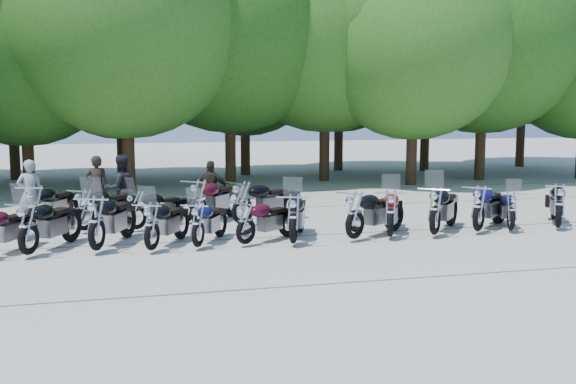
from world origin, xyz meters
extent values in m
plane|color=#A49F94|center=(0.00, 0.00, 0.00)|extent=(90.00, 90.00, 0.00)
cylinder|color=#3A2614|center=(-7.25, 12.84, 1.65)|extent=(0.44, 0.44, 3.31)
sphere|color=#286319|center=(-7.25, 12.84, 5.32)|extent=(7.31, 7.31, 7.31)
cylinder|color=#3A2614|center=(-3.57, 11.24, 1.97)|extent=(0.44, 0.44, 3.93)
sphere|color=#357721|center=(-3.57, 11.24, 6.33)|extent=(8.70, 8.70, 8.70)
cylinder|color=#3A2614|center=(0.54, 13.09, 2.06)|extent=(0.44, 0.44, 4.13)
sphere|color=#286319|center=(0.54, 13.09, 6.64)|extent=(9.13, 9.13, 9.13)
cylinder|color=#3A2614|center=(4.61, 13.20, 2.05)|extent=(0.44, 0.44, 4.09)
sphere|color=#357721|center=(4.61, 13.20, 6.58)|extent=(9.04, 9.04, 9.04)
cylinder|color=#3A2614|center=(7.55, 10.82, 1.81)|extent=(0.44, 0.44, 3.62)
sphere|color=#357721|center=(7.55, 10.82, 5.82)|extent=(8.00, 8.00, 8.00)
cylinder|color=#3A2614|center=(11.20, 11.78, 1.99)|extent=(0.44, 0.44, 3.98)
sphere|color=#286319|center=(11.20, 11.78, 6.40)|extent=(8.79, 8.79, 8.79)
cylinder|color=#3A2614|center=(-8.29, 16.97, 1.76)|extent=(0.44, 0.44, 3.52)
sphere|color=#357721|center=(-8.29, 16.97, 5.66)|extent=(7.78, 7.78, 7.78)
cylinder|color=#3A2614|center=(-3.76, 16.43, 1.71)|extent=(0.44, 0.44, 3.42)
sphere|color=#286319|center=(-3.76, 16.43, 5.50)|extent=(7.56, 7.56, 7.56)
cylinder|color=#3A2614|center=(1.80, 16.47, 1.78)|extent=(0.44, 0.44, 3.56)
sphere|color=#286319|center=(1.80, 16.47, 5.73)|extent=(7.88, 7.88, 7.88)
cylinder|color=#3A2614|center=(6.69, 17.47, 1.88)|extent=(0.44, 0.44, 3.76)
sphere|color=#286319|center=(6.69, 17.47, 6.04)|extent=(8.31, 8.31, 8.31)
cylinder|color=#3A2614|center=(10.68, 16.09, 1.81)|extent=(0.44, 0.44, 3.63)
sphere|color=#357721|center=(10.68, 16.09, 5.83)|extent=(8.02, 8.02, 8.02)
cylinder|color=#3A2614|center=(16.61, 17.02, 2.19)|extent=(0.44, 0.44, 4.37)
sphere|color=#286319|center=(16.61, 17.02, 7.03)|extent=(9.67, 9.67, 9.67)
imported|color=#949597|center=(-6.25, 4.38, 0.90)|extent=(0.71, 0.51, 1.80)
imported|color=black|center=(-3.93, 4.54, 0.93)|extent=(1.09, 0.97, 1.87)
imported|color=black|center=(-1.45, 4.54, 0.83)|extent=(1.05, 0.71, 1.66)
imported|color=black|center=(-4.58, 5.44, 0.90)|extent=(0.71, 0.51, 1.81)
camera|label=1|loc=(-4.05, -14.25, 3.18)|focal=42.00mm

